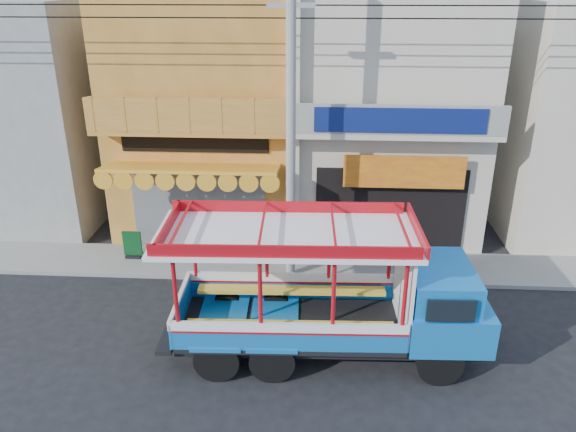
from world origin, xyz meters
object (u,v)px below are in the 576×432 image
(utility_pole, at_px, (296,110))
(potted_plant_b, at_px, (384,246))
(songthaew_truck, at_px, (350,294))
(green_sign, at_px, (133,247))
(potted_plant_a, at_px, (416,256))

(utility_pole, height_order, potted_plant_b, utility_pole)
(utility_pole, distance_m, potted_plant_b, 5.23)
(songthaew_truck, bearing_deg, green_sign, 146.15)
(songthaew_truck, relative_size, green_sign, 8.34)
(songthaew_truck, xyz_separation_m, potted_plant_a, (2.19, 4.10, -1.08))
(songthaew_truck, bearing_deg, potted_plant_a, 61.90)
(songthaew_truck, distance_m, potted_plant_b, 4.84)
(utility_pole, xyz_separation_m, potted_plant_b, (2.68, 0.98, -4.39))
(utility_pole, xyz_separation_m, songthaew_truck, (1.38, -3.57, -3.39))
(utility_pole, relative_size, potted_plant_a, 32.04)
(green_sign, xyz_separation_m, potted_plant_a, (8.70, -0.26, 0.07))
(songthaew_truck, xyz_separation_m, potted_plant_b, (1.29, 4.55, -0.99))
(potted_plant_a, height_order, potted_plant_b, potted_plant_b)
(green_sign, height_order, potted_plant_a, green_sign)
(utility_pole, distance_m, green_sign, 6.89)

